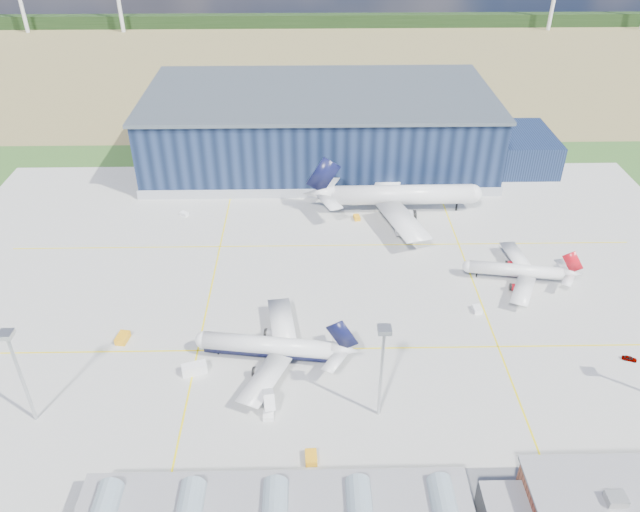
{
  "coord_description": "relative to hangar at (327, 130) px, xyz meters",
  "views": [
    {
      "loc": [
        -3.76,
        -119.11,
        97.64
      ],
      "look_at": [
        -1.15,
        15.2,
        9.37
      ],
      "focal_mm": 35.0,
      "sensor_mm": 36.0,
      "label": 1
    }
  ],
  "objects": [
    {
      "name": "airliner_red",
      "position": [
        48.27,
        -78.3,
        -6.48
      ],
      "size": [
        36.24,
        35.68,
        10.28
      ],
      "primitive_type": null,
      "rotation": [
        0.0,
        0.0,
        2.97
      ],
      "color": "silver",
      "rests_on": "ground"
    },
    {
      "name": "hangar",
      "position": [
        0.0,
        0.0,
        0.0
      ],
      "size": [
        145.0,
        62.0,
        26.1
      ],
      "color": "black",
      "rests_on": "ground"
    },
    {
      "name": "gse_cart_b",
      "position": [
        -46.17,
        -41.19,
        -11.04
      ],
      "size": [
        3.2,
        2.97,
        1.15
      ],
      "primitive_type": "cube",
      "rotation": [
        0.0,
        0.0,
        0.97
      ],
      "color": "white",
      "rests_on": "ground"
    },
    {
      "name": "light_mast_west",
      "position": [
        -62.81,
        -124.8,
        3.82
      ],
      "size": [
        2.6,
        2.6,
        23.0
      ],
      "color": "#B4B7BB",
      "rests_on": "ground"
    },
    {
      "name": "gse_tug_a",
      "position": [
        -50.96,
        -100.94,
        -10.78
      ],
      "size": [
        3.04,
        4.33,
        1.67
      ],
      "primitive_type": "cube",
      "rotation": [
        0.0,
        0.0,
        -0.16
      ],
      "color": "orange",
      "rests_on": "ground"
    },
    {
      "name": "car_b",
      "position": [
        36.23,
        -142.8,
        -11.0
      ],
      "size": [
        3.98,
        2.34,
        1.24
      ],
      "primitive_type": "imported",
      "rotation": [
        0.0,
        0.0,
        1.86
      ],
      "color": "#99999E",
      "rests_on": "ground"
    },
    {
      "name": "gse_van_a",
      "position": [
        -32.41,
        -112.04,
        -10.43
      ],
      "size": [
        5.92,
        3.89,
        2.38
      ],
      "primitive_type": "cube",
      "rotation": [
        0.0,
        0.0,
        1.87
      ],
      "color": "white",
      "rests_on": "ground"
    },
    {
      "name": "gse_van_b",
      "position": [
        62.4,
        -76.45,
        -10.47
      ],
      "size": [
        4.37,
        5.49,
        2.29
      ],
      "primitive_type": "cube",
      "rotation": [
        0.0,
        0.0,
        0.49
      ],
      "color": "white",
      "rests_on": "ground"
    },
    {
      "name": "light_mast_center",
      "position": [
        7.19,
        -124.8,
        3.82
      ],
      "size": [
        2.6,
        2.6,
        23.0
      ],
      "color": "#B4B7BB",
      "rests_on": "ground"
    },
    {
      "name": "ground",
      "position": [
        -2.81,
        -94.8,
        -11.62
      ],
      "size": [
        600.0,
        600.0,
        0.0
      ],
      "primitive_type": "plane",
      "color": "#2D511E",
      "rests_on": "ground"
    },
    {
      "name": "airliner_navy",
      "position": [
        -16.14,
        -107.82,
        -5.43
      ],
      "size": [
        42.92,
        42.23,
        12.37
      ],
      "primitive_type": null,
      "rotation": [
        0.0,
        0.0,
        3.0
      ],
      "color": "silver",
      "rests_on": "ground"
    },
    {
      "name": "gse_cart_a",
      "position": [
        35.25,
        -91.45,
        -10.98
      ],
      "size": [
        2.24,
        3.13,
        1.28
      ],
      "primitive_type": "cube",
      "rotation": [
        0.0,
        0.0,
        0.09
      ],
      "color": "white",
      "rests_on": "ground"
    },
    {
      "name": "airliner_widebody",
      "position": [
        22.73,
        -39.8,
        -2.35
      ],
      "size": [
        57.17,
        55.94,
        18.52
      ],
      "primitive_type": null,
      "rotation": [
        0.0,
        0.0,
        0.01
      ],
      "color": "silver",
      "rests_on": "ground"
    },
    {
      "name": "airstair",
      "position": [
        -15.39,
        -122.89,
        -9.87
      ],
      "size": [
        3.04,
        5.74,
        3.49
      ],
      "primitive_type": "cube",
      "rotation": [
        0.0,
        0.0,
        0.16
      ],
      "color": "white",
      "rests_on": "ground"
    },
    {
      "name": "gse_tug_c",
      "position": [
        8.26,
        -44.59,
        -10.99
      ],
      "size": [
        2.18,
        3.09,
        1.25
      ],
      "primitive_type": "cube",
      "rotation": [
        0.0,
        0.0,
        0.14
      ],
      "color": "orange",
      "rests_on": "ground"
    },
    {
      "name": "gse_tug_b",
      "position": [
        -6.75,
        -136.17,
        -10.89
      ],
      "size": [
        2.38,
        3.44,
        1.45
      ],
      "primitive_type": "cube",
      "rotation": [
        0.0,
        0.0,
        0.05
      ],
      "color": "orange",
      "rests_on": "ground"
    },
    {
      "name": "treeline",
      "position": [
        -2.81,
        205.2,
        -7.62
      ],
      "size": [
        600.0,
        8.0,
        8.0
      ],
      "primitive_type": "cube",
      "color": "black",
      "rests_on": "ground"
    },
    {
      "name": "apron",
      "position": [
        -2.81,
        -84.8,
        -11.59
      ],
      "size": [
        220.0,
        160.0,
        0.08
      ],
      "color": "#A3A49E",
      "rests_on": "ground"
    },
    {
      "name": "car_a",
      "position": [
        65.8,
        -109.92,
        -11.07
      ],
      "size": [
        3.43,
        2.32,
        1.08
      ],
      "primitive_type": "imported",
      "rotation": [
        0.0,
        0.0,
        1.21
      ],
      "color": "#99999E",
      "rests_on": "ground"
    },
    {
      "name": "farmland",
      "position": [
        -2.81,
        125.2,
        -11.62
      ],
      "size": [
        600.0,
        220.0,
        0.01
      ],
      "primitive_type": "cube",
      "color": "olive",
      "rests_on": "ground"
    }
  ]
}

